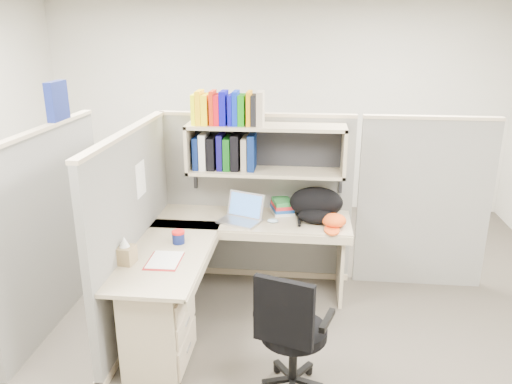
# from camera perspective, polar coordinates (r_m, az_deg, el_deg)

# --- Properties ---
(ground) EXTENTS (6.00, 6.00, 0.00)m
(ground) POSITION_cam_1_polar(r_m,az_deg,el_deg) (4.33, -1.19, -14.88)
(ground) COLOR #342E28
(ground) RESTS_ON ground
(room_shell) EXTENTS (6.00, 6.00, 6.00)m
(room_shell) POSITION_cam_1_polar(r_m,az_deg,el_deg) (3.69, -1.35, 6.63)
(room_shell) COLOR #B5B2A3
(room_shell) RESTS_ON ground
(cubicle) EXTENTS (3.79, 1.84, 1.95)m
(cubicle) POSITION_cam_1_polar(r_m,az_deg,el_deg) (4.38, -5.30, -1.24)
(cubicle) COLOR slate
(cubicle) RESTS_ON ground
(desk) EXTENTS (1.74, 1.75, 0.73)m
(desk) POSITION_cam_1_polar(r_m,az_deg,el_deg) (3.92, -7.80, -11.32)
(desk) COLOR tan
(desk) RESTS_ON ground
(laptop) EXTENTS (0.45, 0.45, 0.25)m
(laptop) POSITION_cam_1_polar(r_m,az_deg,el_deg) (4.37, -1.92, -1.95)
(laptop) COLOR #A9A8AD
(laptop) RESTS_ON desk
(backpack) EXTENTS (0.55, 0.47, 0.28)m
(backpack) POSITION_cam_1_polar(r_m,az_deg,el_deg) (4.45, 6.91, -1.46)
(backpack) COLOR black
(backpack) RESTS_ON desk
(orange_cap) EXTENTS (0.25, 0.28, 0.11)m
(orange_cap) POSITION_cam_1_polar(r_m,az_deg,el_deg) (4.35, 8.92, -3.23)
(orange_cap) COLOR #D24612
(orange_cap) RESTS_ON desk
(snack_canister) EXTENTS (0.10, 0.10, 0.10)m
(snack_canister) POSITION_cam_1_polar(r_m,az_deg,el_deg) (4.03, -8.86, -5.09)
(snack_canister) COLOR #0D1851
(snack_canister) RESTS_ON desk
(tissue_box) EXTENTS (0.15, 0.15, 0.21)m
(tissue_box) POSITION_cam_1_polar(r_m,az_deg,el_deg) (3.76, -14.76, -6.42)
(tissue_box) COLOR #937C53
(tissue_box) RESTS_ON desk
(mouse) EXTENTS (0.10, 0.07, 0.04)m
(mouse) POSITION_cam_1_polar(r_m,az_deg,el_deg) (4.40, 1.94, -3.30)
(mouse) COLOR #94B7D1
(mouse) RESTS_ON desk
(paper_cup) EXTENTS (0.09, 0.09, 0.10)m
(paper_cup) POSITION_cam_1_polar(r_m,az_deg,el_deg) (4.63, -1.01, -1.73)
(paper_cup) COLOR white
(paper_cup) RESTS_ON desk
(book_stack) EXTENTS (0.25, 0.29, 0.12)m
(book_stack) POSITION_cam_1_polar(r_m,az_deg,el_deg) (4.63, 3.00, -1.62)
(book_stack) COLOR slate
(book_stack) RESTS_ON desk
(loose_paper) EXTENTS (0.23, 0.30, 0.00)m
(loose_paper) POSITION_cam_1_polar(r_m,az_deg,el_deg) (3.79, -10.37, -7.61)
(loose_paper) COLOR white
(loose_paper) RESTS_ON desk
(task_chair) EXTENTS (0.54, 0.50, 0.94)m
(task_chair) POSITION_cam_1_polar(r_m,az_deg,el_deg) (3.47, 4.05, -17.66)
(task_chair) COLOR black
(task_chair) RESTS_ON ground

